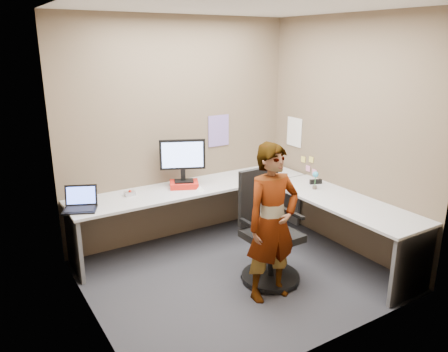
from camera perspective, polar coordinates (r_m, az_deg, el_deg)
ground at (r=4.79m, az=1.73°, el=-12.85°), size 3.00×3.00×0.00m
wall_back at (r=5.38m, az=-5.83°, el=5.86°), size 3.00×0.00×3.00m
wall_right at (r=5.24m, az=15.74°, el=5.01°), size 0.00×2.70×2.70m
wall_left at (r=3.69m, az=-17.89°, el=-0.07°), size 0.00×2.70×2.70m
ceiling at (r=4.16m, az=2.08°, el=21.37°), size 3.00×3.00×0.00m
desk at (r=5.05m, az=3.52°, el=-3.85°), size 2.98×2.58×0.73m
paper_ream at (r=5.23m, az=-5.23°, el=-1.09°), size 0.41×0.36×0.07m
monitor at (r=5.15m, az=-5.43°, el=2.49°), size 0.51×0.27×0.51m
laptop at (r=4.76m, az=-18.24°, el=-3.41°), size 0.41×0.38×0.23m
trackball_mouse at (r=5.04m, az=-12.20°, el=-2.24°), size 0.12×0.08×0.07m
origami at (r=5.10m, az=-3.16°, el=-1.58°), size 0.10×0.10×0.06m
stapler at (r=5.45m, az=11.89°, el=-0.73°), size 0.15×0.09×0.05m
flower at (r=5.22m, az=11.84°, el=-0.18°), size 0.07×0.07×0.22m
calendar_purple at (r=5.64m, az=-0.71°, el=5.94°), size 0.30×0.01×0.40m
calendar_white at (r=5.88m, az=9.17°, el=5.69°), size 0.01×0.28×0.38m
sticky_note_a at (r=5.70m, az=11.32°, el=2.11°), size 0.01×0.07×0.07m
sticky_note_b at (r=5.77m, az=10.91°, el=0.97°), size 0.01×0.07×0.07m
sticky_note_c at (r=5.69m, az=11.71°, el=0.49°), size 0.01×0.07×0.07m
sticky_note_d at (r=5.81m, az=10.30°, el=2.16°), size 0.01×0.07×0.07m
office_chair at (r=4.56m, az=5.70°, el=-7.94°), size 0.61×0.61×1.14m
person at (r=4.13m, az=6.32°, el=-6.13°), size 0.57×0.39×1.53m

